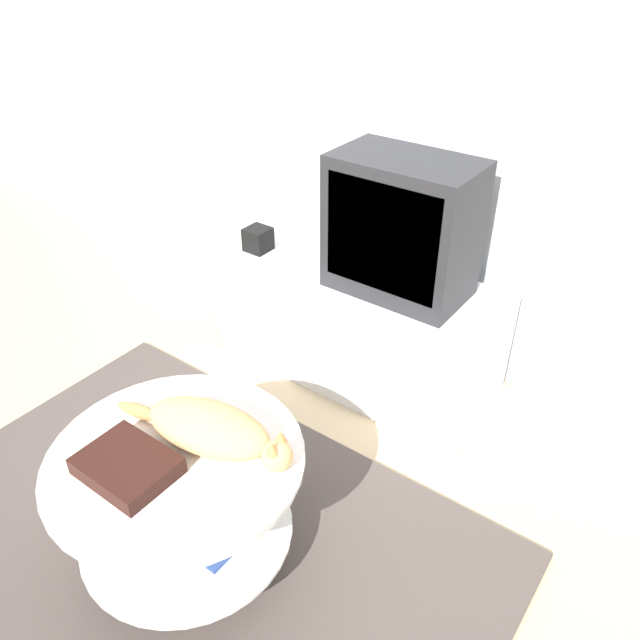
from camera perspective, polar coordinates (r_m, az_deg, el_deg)
The scene contains 9 objects.
ground_plane at distance 2.27m, azimuth -12.23°, elevation -19.62°, with size 12.00×12.00×0.00m, color tan.
wall_back at distance 2.61m, azimuth 10.39°, elevation 22.35°, with size 8.00×0.05×2.60m.
rug at distance 2.26m, azimuth -12.26°, elevation -19.47°, with size 2.01×1.38×0.02m.
tv_stand at distance 2.77m, azimuth 3.59°, elevation -0.42°, with size 1.21×0.52×0.48m.
tv at distance 2.45m, azimuth 7.51°, elevation 8.40°, with size 0.55×0.33×0.55m.
speaker at distance 2.85m, azimuth -5.69°, elevation 7.36°, with size 0.11×0.11×0.11m.
coffee_table at distance 1.98m, azimuth -12.60°, elevation -15.25°, with size 0.74×0.74×0.47m.
dvd_box at distance 1.83m, azimuth -17.21°, elevation -12.61°, with size 0.26×0.20×0.05m.
cat at distance 1.83m, azimuth -9.85°, elevation -9.80°, with size 0.59×0.26×0.12m.
Camera 1 is at (1.14, -0.79, 1.79)m, focal length 35.00 mm.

